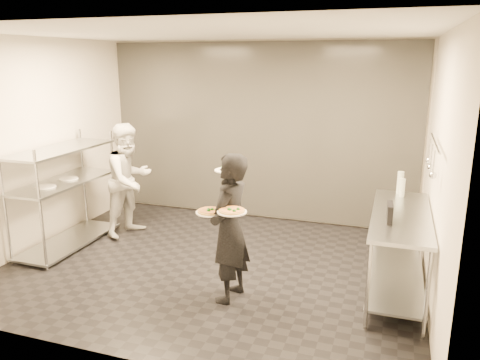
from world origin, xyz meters
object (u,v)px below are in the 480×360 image
(salad_plate, at_px, (227,168))
(bottle_clear, at_px, (402,188))
(pizza_plate_far, at_px, (232,211))
(bottle_dark, at_px, (400,185))
(pos_monitor, at_px, (390,212))
(waiter, at_px, (230,228))
(prep_counter, at_px, (399,239))
(bottle_green, at_px, (400,183))
(pizza_plate_near, at_px, (210,211))
(pass_rack, at_px, (64,191))
(chef, at_px, (130,180))

(salad_plate, distance_m, bottle_clear, 2.15)
(pizza_plate_far, xyz_separation_m, bottle_dark, (1.56, 1.75, -0.05))
(pos_monitor, relative_size, bottle_clear, 1.20)
(waiter, relative_size, bottle_clear, 7.41)
(prep_counter, distance_m, salad_plate, 2.01)
(pizza_plate_far, distance_m, bottle_green, 2.34)
(pizza_plate_far, height_order, bottle_clear, bottle_clear)
(pizza_plate_far, distance_m, pos_monitor, 1.60)
(salad_plate, relative_size, pos_monitor, 1.02)
(pos_monitor, bearing_deg, pizza_plate_near, -164.69)
(pass_rack, height_order, pizza_plate_near, pass_rack)
(prep_counter, distance_m, pizza_plate_far, 1.90)
(pass_rack, bearing_deg, bottle_dark, 10.56)
(chef, xyz_separation_m, bottle_dark, (3.71, 0.13, 0.21))
(bottle_green, xyz_separation_m, bottle_dark, (0.00, 0.00, -0.03))
(salad_plate, distance_m, bottle_dark, 2.20)
(pass_rack, distance_m, bottle_dark, 4.39)
(waiter, height_order, pizza_plate_near, waiter)
(pizza_plate_near, height_order, pos_monitor, pos_monitor)
(waiter, bearing_deg, prep_counter, 120.03)
(prep_counter, relative_size, pizza_plate_far, 6.17)
(pass_rack, bearing_deg, salad_plate, -9.68)
(waiter, bearing_deg, pos_monitor, 111.82)
(prep_counter, height_order, pizza_plate_far, pizza_plate_far)
(pos_monitor, xyz_separation_m, bottle_clear, (0.12, 0.97, 0.01))
(pass_rack, bearing_deg, chef, 48.42)
(chef, relative_size, salad_plate, 6.16)
(pizza_plate_near, relative_size, bottle_clear, 1.36)
(waiter, height_order, salad_plate, waiter)
(prep_counter, height_order, bottle_dark, bottle_dark)
(pass_rack, bearing_deg, waiter, -14.84)
(pizza_plate_near, xyz_separation_m, pos_monitor, (1.72, 0.58, -0.01))
(pass_rack, height_order, pos_monitor, pass_rack)
(pass_rack, height_order, salad_plate, pass_rack)
(chef, relative_size, pizza_plate_far, 5.60)
(pizza_plate_far, bearing_deg, bottle_green, 48.37)
(prep_counter, bearing_deg, chef, 169.76)
(chef, xyz_separation_m, bottle_clear, (3.73, 0.00, 0.21))
(pass_rack, bearing_deg, bottle_clear, 8.89)
(chef, bearing_deg, prep_counter, -84.71)
(bottle_dark, bearing_deg, prep_counter, -88.36)
(salad_plate, relative_size, bottle_clear, 1.23)
(salad_plate, xyz_separation_m, bottle_green, (1.79, 1.23, -0.31))
(waiter, relative_size, bottle_dark, 7.23)
(pos_monitor, distance_m, bottle_dark, 1.11)
(bottle_green, bearing_deg, prep_counter, -88.02)
(chef, height_order, pizza_plate_near, chef)
(pizza_plate_near, xyz_separation_m, bottle_clear, (1.83, 1.55, 0.00))
(pizza_plate_near, relative_size, pizza_plate_far, 1.00)
(prep_counter, distance_m, bottle_green, 0.91)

